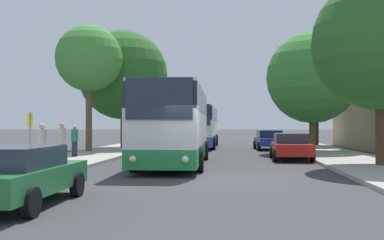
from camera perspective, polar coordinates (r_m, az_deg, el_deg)
The scene contains 16 objects.
ground_plane at distance 15.86m, azimuth 1.36°, elevation -7.26°, with size 300.00×300.00×0.00m, color #38383A.
sidewalk_left at distance 17.74m, azimuth -21.98°, elevation -6.27°, with size 4.00×120.00×0.15m, color #A39E93.
bus_front at distance 20.48m, azimuth -2.22°, elevation -0.55°, with size 3.04×10.51×3.48m.
bus_middle at distance 36.08m, azimuth 0.96°, elevation -0.74°, with size 2.81×11.31×3.26m.
parked_car_left_curb at distance 11.01m, azimuth -21.47°, elevation -6.42°, with size 2.12×4.35×1.35m.
parked_car_right_near at distance 24.09m, azimuth 12.43°, elevation -3.23°, with size 2.11×4.40×1.38m.
parked_car_right_far at distance 33.48m, azimuth 9.80°, elevation -2.46°, with size 2.24×4.37×1.43m.
bus_stop_sign at distance 20.05m, azimuth -19.87°, elevation -1.41°, with size 0.08×0.45×2.23m.
pedestrian_waiting_near at distance 17.88m, azimuth -18.51°, elevation -3.17°, with size 0.36×0.36×1.74m.
pedestrian_waiting_far at distance 20.52m, azimuth -16.19°, elevation -2.77°, with size 0.36×0.36×1.79m.
pedestrian_walking_back at distance 24.61m, azimuth -14.68°, elevation -2.57°, with size 0.36×0.36×1.66m.
tree_left_near at distance 33.50m, azimuth -8.72°, elevation 5.64°, with size 6.53×6.53×8.59m.
tree_left_far at distance 29.77m, azimuth -12.95°, elevation 7.58°, with size 4.27×4.27×8.08m.
tree_right_near at distance 30.12m, azimuth 15.02°, elevation 5.19°, with size 5.88×5.88×7.66m.
tree_right_mid at distance 38.85m, azimuth 15.47°, elevation 5.56°, with size 5.42×5.42×8.56m.
tree_right_far at distance 20.74m, azimuth 22.77°, elevation 9.00°, with size 5.69×5.69×7.99m.
Camera 1 is at (1.02, -15.72, 1.85)m, focal length 42.00 mm.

